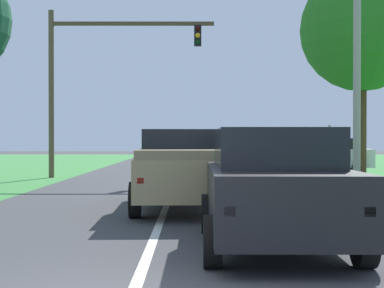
{
  "coord_description": "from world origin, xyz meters",
  "views": [
    {
      "loc": [
        0.67,
        -5.75,
        1.75
      ],
      "look_at": [
        0.75,
        15.95,
        1.54
      ],
      "focal_mm": 52.36,
      "sensor_mm": 36.0,
      "label": 1
    }
  ],
  "objects_px": {
    "oak_tree_right": "(361,29)",
    "crossing_suv_far": "(325,155)",
    "traffic_light": "(92,67)",
    "pickup_truck_lead": "(179,169)",
    "keep_moving_sign": "(327,148)",
    "utility_pole_right": "(355,46)",
    "red_suv_near": "(271,185)"
  },
  "relations": [
    {
      "from": "pickup_truck_lead",
      "to": "keep_moving_sign",
      "type": "xyz_separation_m",
      "value": [
        4.92,
        4.91,
        0.42
      ]
    },
    {
      "from": "oak_tree_right",
      "to": "keep_moving_sign",
      "type": "bearing_deg",
      "value": -114.25
    },
    {
      "from": "pickup_truck_lead",
      "to": "crossing_suv_far",
      "type": "height_order",
      "value": "pickup_truck_lead"
    },
    {
      "from": "pickup_truck_lead",
      "to": "oak_tree_right",
      "type": "relative_size",
      "value": 0.57
    },
    {
      "from": "red_suv_near",
      "to": "pickup_truck_lead",
      "type": "bearing_deg",
      "value": 107.88
    },
    {
      "from": "pickup_truck_lead",
      "to": "oak_tree_right",
      "type": "distance_m",
      "value": 16.23
    },
    {
      "from": "keep_moving_sign",
      "to": "pickup_truck_lead",
      "type": "bearing_deg",
      "value": -135.07
    },
    {
      "from": "oak_tree_right",
      "to": "red_suv_near",
      "type": "bearing_deg",
      "value": -111.18
    },
    {
      "from": "traffic_light",
      "to": "keep_moving_sign",
      "type": "relative_size",
      "value": 3.4
    },
    {
      "from": "utility_pole_right",
      "to": "keep_moving_sign",
      "type": "bearing_deg",
      "value": -125.55
    },
    {
      "from": "oak_tree_right",
      "to": "pickup_truck_lead",
      "type": "bearing_deg",
      "value": -123.66
    },
    {
      "from": "oak_tree_right",
      "to": "utility_pole_right",
      "type": "distance_m",
      "value": 6.05
    },
    {
      "from": "oak_tree_right",
      "to": "utility_pole_right",
      "type": "relative_size",
      "value": 0.95
    },
    {
      "from": "red_suv_near",
      "to": "traffic_light",
      "type": "bearing_deg",
      "value": 109.48
    },
    {
      "from": "keep_moving_sign",
      "to": "crossing_suv_far",
      "type": "height_order",
      "value": "keep_moving_sign"
    },
    {
      "from": "utility_pole_right",
      "to": "red_suv_near",
      "type": "bearing_deg",
      "value": -112.13
    },
    {
      "from": "oak_tree_right",
      "to": "crossing_suv_far",
      "type": "distance_m",
      "value": 6.28
    },
    {
      "from": "traffic_light",
      "to": "crossing_suv_far",
      "type": "distance_m",
      "value": 12.12
    },
    {
      "from": "traffic_light",
      "to": "keep_moving_sign",
      "type": "height_order",
      "value": "traffic_light"
    },
    {
      "from": "red_suv_near",
      "to": "oak_tree_right",
      "type": "distance_m",
      "value": 19.68
    },
    {
      "from": "pickup_truck_lead",
      "to": "utility_pole_right",
      "type": "height_order",
      "value": "utility_pole_right"
    },
    {
      "from": "pickup_truck_lead",
      "to": "keep_moving_sign",
      "type": "bearing_deg",
      "value": 44.93
    },
    {
      "from": "utility_pole_right",
      "to": "oak_tree_right",
      "type": "bearing_deg",
      "value": 70.94
    },
    {
      "from": "traffic_light",
      "to": "oak_tree_right",
      "type": "relative_size",
      "value": 0.76
    },
    {
      "from": "traffic_light",
      "to": "crossing_suv_far",
      "type": "xyz_separation_m",
      "value": [
        11.11,
        2.68,
        -4.02
      ]
    },
    {
      "from": "pickup_truck_lead",
      "to": "oak_tree_right",
      "type": "xyz_separation_m",
      "value": [
        8.37,
        12.57,
        5.94
      ]
    },
    {
      "from": "pickup_truck_lead",
      "to": "crossing_suv_far",
      "type": "bearing_deg",
      "value": 63.04
    },
    {
      "from": "pickup_truck_lead",
      "to": "red_suv_near",
      "type": "bearing_deg",
      "value": -72.12
    },
    {
      "from": "keep_moving_sign",
      "to": "utility_pole_right",
      "type": "distance_m",
      "value": 4.67
    },
    {
      "from": "red_suv_near",
      "to": "keep_moving_sign",
      "type": "bearing_deg",
      "value": 71.3
    },
    {
      "from": "traffic_light",
      "to": "utility_pole_right",
      "type": "distance_m",
      "value": 11.32
    },
    {
      "from": "red_suv_near",
      "to": "oak_tree_right",
      "type": "height_order",
      "value": "oak_tree_right"
    }
  ]
}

